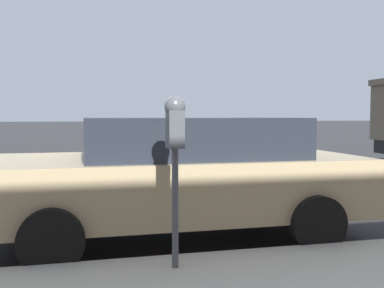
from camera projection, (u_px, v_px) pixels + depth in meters
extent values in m
plane|color=#2B2B2D|center=(164.00, 217.00, 6.71)|extent=(220.00, 220.00, 0.00)
cylinder|color=#4C5156|center=(175.00, 208.00, 4.08)|extent=(0.06, 0.06, 1.10)
cube|color=#4C5156|center=(175.00, 129.00, 4.04)|extent=(0.20, 0.14, 0.34)
sphere|color=#4C5156|center=(175.00, 107.00, 4.03)|extent=(0.19, 0.19, 0.19)
cube|color=gold|center=(173.00, 134.00, 4.14)|extent=(0.01, 0.11, 0.12)
cube|color=black|center=(173.00, 121.00, 4.14)|extent=(0.01, 0.10, 0.08)
cube|color=tan|center=(175.00, 184.00, 5.55)|extent=(1.95, 4.54, 0.69)
cube|color=#232833|center=(189.00, 137.00, 5.56)|extent=(1.71, 2.54, 0.48)
cylinder|color=black|center=(51.00, 240.00, 4.30)|extent=(0.22, 0.64, 0.64)
cylinder|color=black|center=(61.00, 202.00, 6.18)|extent=(0.22, 0.64, 0.64)
cylinder|color=black|center=(317.00, 224.00, 4.96)|extent=(0.22, 0.64, 0.64)
cylinder|color=black|center=(253.00, 194.00, 6.85)|extent=(0.22, 0.64, 0.64)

